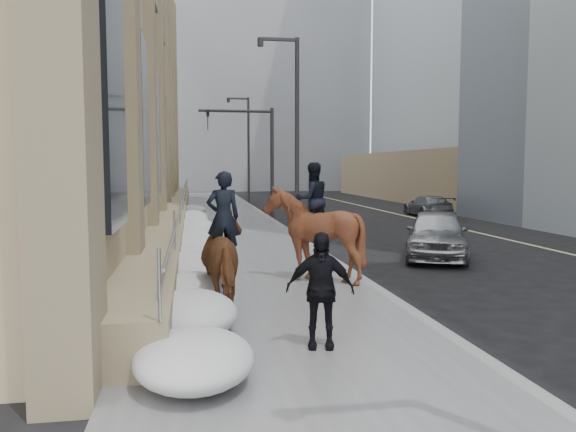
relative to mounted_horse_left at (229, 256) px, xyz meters
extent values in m
plane|color=black|center=(0.73, -1.52, -1.12)|extent=(140.00, 140.00, 0.00)
cube|color=#565658|center=(0.73, 8.48, -1.06)|extent=(5.00, 80.00, 0.12)
cube|color=slate|center=(3.35, 8.48, -1.06)|extent=(0.24, 80.00, 0.12)
cube|color=#BFB78C|center=(11.23, 8.48, -1.11)|extent=(0.15, 70.00, 0.01)
cube|color=tan|center=(-4.57, 18.48, 7.88)|extent=(5.00, 44.00, 18.00)
cube|color=#817353|center=(-1.52, 18.48, -0.67)|extent=(1.10, 44.00, 0.90)
cylinder|color=silver|center=(-1.07, 18.48, 0.23)|extent=(0.06, 42.00, 0.06)
cube|color=black|center=(-1.97, 11.48, 2.88)|extent=(0.20, 2.20, 4.50)
cube|color=slate|center=(4.73, 58.48, 12.88)|extent=(30.00, 12.00, 28.00)
cube|color=gray|center=(-5.27, 70.48, 8.88)|extent=(24.00, 12.00, 20.00)
cylinder|color=#2D2D30|center=(3.63, 12.48, 2.88)|extent=(0.18, 0.18, 8.00)
cube|color=#2D2D30|center=(2.83, 12.48, 6.78)|extent=(1.60, 0.15, 0.12)
cylinder|color=#2D2D30|center=(2.13, 12.48, 6.63)|extent=(0.24, 0.24, 0.30)
cylinder|color=#2D2D30|center=(3.63, 32.48, 2.88)|extent=(0.18, 0.18, 8.00)
cube|color=#2D2D30|center=(2.83, 32.48, 6.78)|extent=(1.60, 0.15, 0.12)
cylinder|color=#2D2D30|center=(2.13, 32.48, 6.63)|extent=(0.24, 0.24, 0.30)
cylinder|color=#2D2D30|center=(3.73, 20.48, 1.88)|extent=(0.20, 0.20, 6.00)
cylinder|color=#2D2D30|center=(1.73, 20.48, 4.68)|extent=(4.00, 0.16, 0.16)
imported|color=black|center=(0.23, 20.48, 4.18)|extent=(0.18, 0.22, 1.10)
ellipsoid|color=#BBBDC2|center=(-0.72, -1.52, -0.66)|extent=(1.50, 2.10, 0.68)
ellipsoid|color=#BBBDC2|center=(-0.67, 2.48, -0.64)|extent=(1.60, 2.20, 0.72)
ellipsoid|color=#BBBDC2|center=(-0.77, 6.48, -0.68)|extent=(1.40, 2.00, 0.64)
ellipsoid|color=#BBBDC2|center=(-0.62, 10.48, -0.62)|extent=(1.70, 2.30, 0.76)
ellipsoid|color=#BBBDC2|center=(-0.72, 14.48, -0.67)|extent=(1.50, 2.10, 0.66)
imported|color=#512D18|center=(0.00, -0.02, -0.08)|extent=(1.31, 2.29, 1.83)
imported|color=black|center=(0.00, 0.13, 0.72)|extent=(0.68, 0.50, 1.72)
imported|color=#4C2515|center=(2.11, 2.32, 0.11)|extent=(2.21, 2.38, 2.22)
imported|color=black|center=(2.11, 2.47, 0.90)|extent=(0.97, 0.83, 1.72)
imported|color=black|center=(1.18, -2.46, -0.14)|extent=(1.07, 0.62, 1.72)
imported|color=gray|center=(6.69, 5.61, -0.37)|extent=(3.40, 4.73, 1.50)
imported|color=slate|center=(12.37, 19.22, -0.53)|extent=(1.74, 4.12, 1.19)
camera|label=1|loc=(-0.66, -10.38, 1.67)|focal=35.00mm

